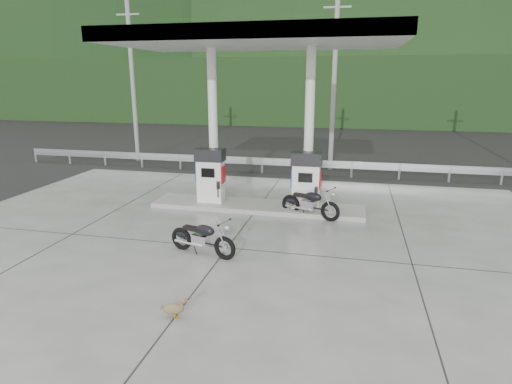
% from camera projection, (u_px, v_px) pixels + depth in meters
% --- Properties ---
extents(ground, '(160.00, 160.00, 0.00)m').
position_uv_depth(ground, '(238.00, 235.00, 11.88)').
color(ground, black).
rests_on(ground, ground).
extents(forecourt_apron, '(18.00, 14.00, 0.02)m').
position_uv_depth(forecourt_apron, '(238.00, 235.00, 11.88)').
color(forecourt_apron, slate).
rests_on(forecourt_apron, ground).
extents(pump_island, '(7.00, 1.40, 0.15)m').
position_uv_depth(pump_island, '(257.00, 206.00, 14.21)').
color(pump_island, gray).
rests_on(pump_island, forecourt_apron).
extents(gas_pump_left, '(0.95, 0.55, 1.80)m').
position_uv_depth(gas_pump_left, '(211.00, 175.00, 14.30)').
color(gas_pump_left, white).
rests_on(gas_pump_left, pump_island).
extents(gas_pump_right, '(0.95, 0.55, 1.80)m').
position_uv_depth(gas_pump_right, '(306.00, 180.00, 13.62)').
color(gas_pump_right, white).
rests_on(gas_pump_right, pump_island).
extents(canopy_column_left, '(0.30, 0.30, 5.00)m').
position_uv_depth(canopy_column_left, '(213.00, 126.00, 14.27)').
color(canopy_column_left, white).
rests_on(canopy_column_left, pump_island).
extents(canopy_column_right, '(0.30, 0.30, 5.00)m').
position_uv_depth(canopy_column_right, '(309.00, 129.00, 13.58)').
color(canopy_column_right, white).
rests_on(canopy_column_right, pump_island).
extents(canopy_roof, '(8.50, 5.00, 0.40)m').
position_uv_depth(canopy_roof, '(257.00, 39.00, 12.85)').
color(canopy_roof, silver).
rests_on(canopy_roof, canopy_column_left).
extents(guardrail, '(26.00, 0.16, 1.42)m').
position_uv_depth(guardrail, '(284.00, 159.00, 19.24)').
color(guardrail, '#A2A5A9').
rests_on(guardrail, ground).
extents(road, '(60.00, 7.00, 0.01)m').
position_uv_depth(road, '(294.00, 160.00, 22.72)').
color(road, black).
rests_on(road, ground).
extents(utility_pole_a, '(0.22, 0.22, 8.00)m').
position_uv_depth(utility_pole_a, '(133.00, 83.00, 21.51)').
color(utility_pole_a, gray).
rests_on(utility_pole_a, ground).
extents(utility_pole_b, '(0.22, 0.22, 8.00)m').
position_uv_depth(utility_pole_b, '(334.00, 83.00, 19.37)').
color(utility_pole_b, gray).
rests_on(utility_pole_b, ground).
extents(tree_band, '(80.00, 6.00, 6.00)m').
position_uv_depth(tree_band, '(322.00, 92.00, 39.37)').
color(tree_band, black).
rests_on(tree_band, ground).
extents(forested_hills, '(100.00, 40.00, 140.00)m').
position_uv_depth(forested_hills, '(336.00, 105.00, 68.40)').
color(forested_hills, black).
rests_on(forested_hills, ground).
extents(motorcycle_left, '(1.95, 1.23, 0.88)m').
position_uv_depth(motorcycle_left, '(310.00, 203.00, 13.25)').
color(motorcycle_left, black).
rests_on(motorcycle_left, forecourt_apron).
extents(motorcycle_right, '(1.85, 1.02, 0.83)m').
position_uv_depth(motorcycle_right, '(202.00, 238.00, 10.45)').
color(motorcycle_right, black).
rests_on(motorcycle_right, forecourt_apron).
extents(duck, '(0.49, 0.23, 0.34)m').
position_uv_depth(duck, '(174.00, 309.00, 7.72)').
color(duck, brown).
rests_on(duck, forecourt_apron).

